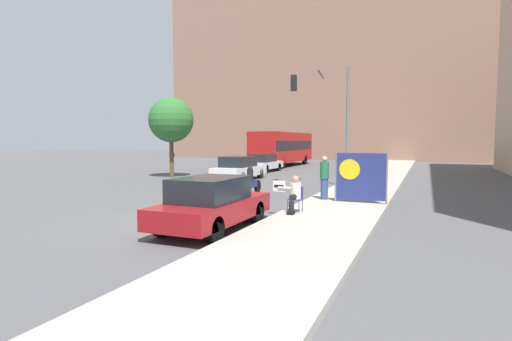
% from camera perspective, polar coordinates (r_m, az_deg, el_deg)
% --- Properties ---
extents(ground_plane, '(160.00, 160.00, 0.00)m').
position_cam_1_polar(ground_plane, '(12.32, -10.36, -7.15)').
color(ground_plane, '#4F4F51').
extents(sidewalk_curb, '(3.08, 90.00, 0.16)m').
position_cam_1_polar(sidewalk_curb, '(25.31, 16.84, -1.25)').
color(sidewalk_curb, '#A8A399').
rests_on(sidewalk_curb, ground_plane).
extents(building_backdrop_far, '(52.00, 12.00, 36.96)m').
position_cam_1_polar(building_backdrop_far, '(58.89, 14.73, 19.93)').
color(building_backdrop_far, '#936B56').
rests_on(building_backdrop_far, ground_plane).
extents(seated_protester, '(0.94, 0.77, 1.16)m').
position_cam_1_polar(seated_protester, '(12.71, 5.46, -3.24)').
color(seated_protester, '#474C56').
rests_on(seated_protester, sidewalk_curb).
extents(jogger_on_sidewalk, '(0.34, 0.34, 1.68)m').
position_cam_1_polar(jogger_on_sidewalk, '(15.65, 9.75, -0.99)').
color(jogger_on_sidewalk, '#334775').
rests_on(jogger_on_sidewalk, sidewalk_curb).
extents(protest_banner, '(1.89, 0.06, 1.82)m').
position_cam_1_polar(protest_banner, '(15.07, 14.65, -0.85)').
color(protest_banner, slate).
rests_on(protest_banner, sidewalk_curb).
extents(traffic_light_pole, '(3.09, 2.86, 6.10)m').
position_cam_1_polar(traffic_light_pole, '(21.72, 10.22, 9.03)').
color(traffic_light_pole, slate).
rests_on(traffic_light_pole, sidewalk_curb).
extents(parked_car_curbside, '(1.74, 4.15, 1.44)m').
position_cam_1_polar(parked_car_curbside, '(10.98, -6.31, -4.69)').
color(parked_car_curbside, maroon).
rests_on(parked_car_curbside, ground_plane).
extents(car_on_road_nearest, '(1.82, 4.55, 1.48)m').
position_cam_1_polar(car_on_road_nearest, '(24.79, -2.42, 0.34)').
color(car_on_road_nearest, white).
rests_on(car_on_road_nearest, ground_plane).
extents(car_on_road_midblock, '(1.77, 4.45, 1.41)m').
position_cam_1_polar(car_on_road_midblock, '(31.30, 1.00, 1.10)').
color(car_on_road_midblock, silver).
rests_on(car_on_road_midblock, ground_plane).
extents(city_bus_on_road, '(2.57, 11.41, 3.22)m').
position_cam_1_polar(city_bus_on_road, '(38.63, 3.90, 3.39)').
color(city_bus_on_road, red).
rests_on(city_bus_on_road, ground_plane).
extents(motorcycle_on_road, '(0.28, 2.20, 1.29)m').
position_cam_1_polar(motorcycle_on_road, '(17.97, -0.80, -1.74)').
color(motorcycle_on_road, navy).
rests_on(motorcycle_on_road, ground_plane).
extents(street_tree_near_curb, '(2.98, 2.98, 5.31)m').
position_cam_1_polar(street_tree_near_curb, '(27.28, -12.04, 7.04)').
color(street_tree_near_curb, brown).
rests_on(street_tree_near_curb, ground_plane).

